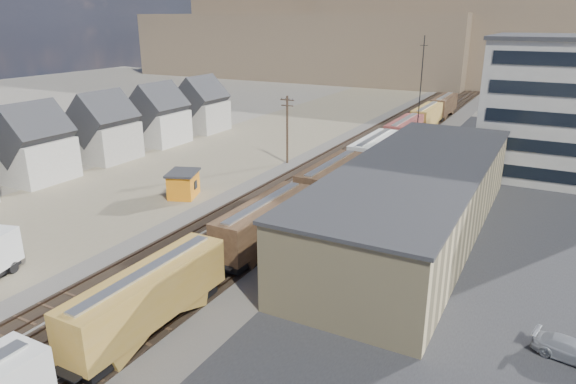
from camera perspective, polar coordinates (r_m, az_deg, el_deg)
The scene contains 16 objects.
ground at distance 40.58m, azimuth -18.35°, elevation -12.64°, with size 300.00×300.00×0.00m, color #6B6356.
ballast_bed at distance 80.27m, azimuth 8.01°, elevation 3.79°, with size 18.00×200.00×0.06m, color #4C4742.
dirt_yard at distance 80.88m, azimuth -7.97°, elevation 3.89°, with size 24.00×180.00×0.03m, color #756851.
asphalt_lot at distance 61.64m, azimuth 22.39°, elevation -2.13°, with size 26.00×120.00×0.04m, color #232326.
rail_tracks at distance 80.43m, azimuth 7.64°, elevation 3.90°, with size 11.40×200.00×0.24m.
freight_train at distance 66.89m, azimuth 7.37°, elevation 3.24°, with size 3.00×119.74×4.46m.
warehouse at distance 52.11m, azimuth 13.94°, elevation -0.68°, with size 12.40×40.40×7.25m.
office_tower at distance 78.74m, azimuth 29.29°, elevation 8.18°, with size 22.60×18.60×18.45m.
utility_pole_north at distance 75.32m, azimuth -0.09°, elevation 7.10°, with size 2.20×0.32×10.00m.
radio_mast at distance 86.20m, azimuth 14.47°, elevation 10.58°, with size 1.20×0.16×18.00m.
townhouse_row at distance 78.84m, azimuth -22.96°, elevation 5.43°, with size 8.15×68.16×10.47m.
hills_north at distance 192.80m, azimuth 21.16°, elevation 15.64°, with size 265.00×80.00×32.00m.
maintenance_shed at distance 62.91m, azimuth -11.55°, elevation 0.88°, with size 4.66×5.21×3.15m.
parked_car_silver at distance 38.18m, azimuth 28.96°, elevation -15.18°, with size 1.87×4.59×1.33m, color #9FA1A6.
parked_car_blue at distance 74.35m, azimuth 24.58°, elevation 1.54°, with size 2.22×4.82×1.34m, color navy.
parked_car_far at distance 85.17m, azimuth 28.17°, elevation 3.11°, with size 1.84×4.57×1.56m, color silver.
Camera 1 is at (26.45, -22.97, 20.49)m, focal length 32.00 mm.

